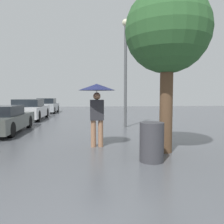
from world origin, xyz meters
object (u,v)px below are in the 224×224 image
parked_car_third (30,110)px  trash_bin (152,142)px  street_lamp (125,62)px  parked_car_farthest (47,106)px  tree (167,32)px  pedestrian (97,96)px  parked_car_second (2,120)px

parked_car_third → trash_bin: bearing=-62.3°
parked_car_third → street_lamp: (5.46, -4.21, 2.50)m
parked_car_third → parked_car_farthest: (0.10, 5.79, -0.01)m
tree → trash_bin: 2.85m
pedestrian → street_lamp: 4.50m
parked_car_third → tree: size_ratio=1.03×
parked_car_second → street_lamp: (5.32, 0.87, 2.59)m
parked_car_second → trash_bin: bearing=-43.1°
tree → parked_car_farthest: bearing=110.8°
parked_car_second → parked_car_farthest: parked_car_farthest is taller
parked_car_second → street_lamp: bearing=9.3°
pedestrian → parked_car_second: pedestrian is taller
tree → trash_bin: tree is taller
pedestrian → trash_bin: size_ratio=2.06×
parked_car_third → street_lamp: size_ratio=0.87×
parked_car_second → parked_car_farthest: bearing=90.2°
pedestrian → parked_car_farthest: size_ratio=0.48×
pedestrian → parked_car_second: size_ratio=0.46×
parked_car_third → street_lamp: street_lamp is taller
parked_car_third → trash_bin: (5.09, -9.70, -0.16)m
parked_car_second → tree: bearing=-34.9°
parked_car_farthest → street_lamp: (5.36, -9.99, 2.51)m
parked_car_farthest → trash_bin: 16.27m
trash_bin → parked_car_farthest: bearing=107.8°
trash_bin → pedestrian: bearing=126.3°
pedestrian → tree: 2.56m
parked_car_farthest → street_lamp: bearing=-61.8°
parked_car_second → parked_car_farthest: 10.86m
parked_car_second → street_lamp: size_ratio=0.80×
parked_car_second → parked_car_third: 5.08m
parked_car_farthest → pedestrian: bearing=-74.6°
parked_car_farthest → parked_car_third: bearing=-91.0°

